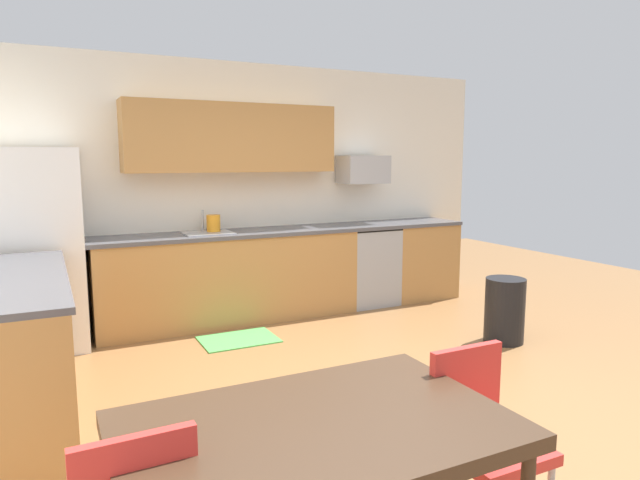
{
  "coord_description": "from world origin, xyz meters",
  "views": [
    {
      "loc": [
        -2.09,
        -3.2,
        1.68
      ],
      "look_at": [
        0.0,
        1.0,
        1.0
      ],
      "focal_mm": 31.28,
      "sensor_mm": 36.0,
      "label": 1
    }
  ],
  "objects_px": {
    "oven_range": "(366,265)",
    "trash_bin": "(505,310)",
    "refrigerator": "(36,250)",
    "chair_near_table": "(481,430)",
    "dining_table": "(316,438)",
    "kettle": "(213,225)",
    "microwave": "(363,170)"
  },
  "relations": [
    {
      "from": "dining_table",
      "to": "chair_near_table",
      "type": "xyz_separation_m",
      "value": [
        0.83,
        0.05,
        -0.18
      ]
    },
    {
      "from": "oven_range",
      "to": "microwave",
      "type": "relative_size",
      "value": 1.69
    },
    {
      "from": "dining_table",
      "to": "microwave",
      "type": "bearing_deg",
      "value": 57.22
    },
    {
      "from": "microwave",
      "to": "dining_table",
      "type": "relative_size",
      "value": 0.39
    },
    {
      "from": "oven_range",
      "to": "dining_table",
      "type": "relative_size",
      "value": 0.65
    },
    {
      "from": "trash_bin",
      "to": "refrigerator",
      "type": "bearing_deg",
      "value": 156.0
    },
    {
      "from": "oven_range",
      "to": "chair_near_table",
      "type": "relative_size",
      "value": 1.07
    },
    {
      "from": "refrigerator",
      "to": "dining_table",
      "type": "relative_size",
      "value": 1.27
    },
    {
      "from": "oven_range",
      "to": "trash_bin",
      "type": "height_order",
      "value": "oven_range"
    },
    {
      "from": "microwave",
      "to": "dining_table",
      "type": "bearing_deg",
      "value": -122.78
    },
    {
      "from": "refrigerator",
      "to": "trash_bin",
      "type": "bearing_deg",
      "value": -24.0
    },
    {
      "from": "refrigerator",
      "to": "oven_range",
      "type": "bearing_deg",
      "value": 1.33
    },
    {
      "from": "refrigerator",
      "to": "chair_near_table",
      "type": "xyz_separation_m",
      "value": [
        1.75,
        -3.68,
        -0.39
      ]
    },
    {
      "from": "refrigerator",
      "to": "oven_range",
      "type": "relative_size",
      "value": 1.96
    },
    {
      "from": "dining_table",
      "to": "refrigerator",
      "type": "bearing_deg",
      "value": 103.76
    },
    {
      "from": "microwave",
      "to": "trash_bin",
      "type": "height_order",
      "value": "microwave"
    },
    {
      "from": "refrigerator",
      "to": "oven_range",
      "type": "distance_m",
      "value": 3.46
    },
    {
      "from": "kettle",
      "to": "microwave",
      "type": "bearing_deg",
      "value": 1.59
    },
    {
      "from": "trash_bin",
      "to": "kettle",
      "type": "relative_size",
      "value": 3.0
    },
    {
      "from": "oven_range",
      "to": "chair_near_table",
      "type": "xyz_separation_m",
      "value": [
        -1.69,
        -3.76,
        0.05
      ]
    },
    {
      "from": "dining_table",
      "to": "trash_bin",
      "type": "xyz_separation_m",
      "value": [
        2.93,
        2.02,
        -0.39
      ]
    },
    {
      "from": "oven_range",
      "to": "kettle",
      "type": "bearing_deg",
      "value": 178.41
    },
    {
      "from": "dining_table",
      "to": "chair_near_table",
      "type": "relative_size",
      "value": 1.65
    },
    {
      "from": "oven_range",
      "to": "dining_table",
      "type": "xyz_separation_m",
      "value": [
        -2.52,
        -3.81,
        0.23
      ]
    },
    {
      "from": "chair_near_table",
      "to": "trash_bin",
      "type": "height_order",
      "value": "chair_near_table"
    },
    {
      "from": "oven_range",
      "to": "chair_near_table",
      "type": "height_order",
      "value": "oven_range"
    },
    {
      "from": "refrigerator",
      "to": "trash_bin",
      "type": "height_order",
      "value": "refrigerator"
    },
    {
      "from": "microwave",
      "to": "chair_near_table",
      "type": "xyz_separation_m",
      "value": [
        -1.69,
        -3.86,
        -1.06
      ]
    },
    {
      "from": "dining_table",
      "to": "kettle",
      "type": "xyz_separation_m",
      "value": [
        0.72,
        3.86,
        0.33
      ]
    },
    {
      "from": "oven_range",
      "to": "trash_bin",
      "type": "bearing_deg",
      "value": -77.14
    },
    {
      "from": "oven_range",
      "to": "microwave",
      "type": "distance_m",
      "value": 1.11
    },
    {
      "from": "oven_range",
      "to": "dining_table",
      "type": "height_order",
      "value": "oven_range"
    }
  ]
}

